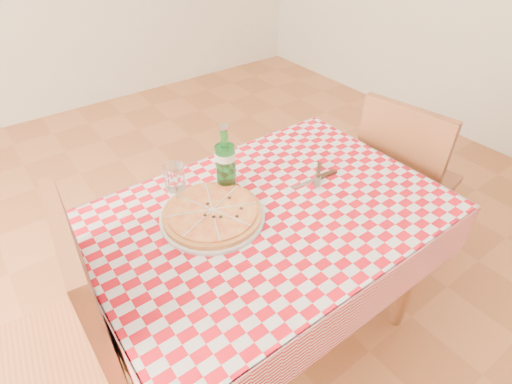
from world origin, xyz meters
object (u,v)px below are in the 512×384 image
water_bottle (225,159)px  wine_glass (176,187)px  dining_table (269,230)px  chair_near (402,174)px  chair_far (62,342)px  pizza_plate (212,213)px

water_bottle → wine_glass: size_ratio=1.53×
dining_table → chair_near: (0.88, 0.02, -0.12)m
dining_table → chair_far: (-0.78, 0.04, -0.07)m
chair_far → water_bottle: water_bottle is taller
pizza_plate → chair_near: bearing=-3.9°
dining_table → chair_near: 0.89m
pizza_plate → wine_glass: wine_glass is taller
wine_glass → dining_table: bearing=-40.8°
dining_table → pizza_plate: pizza_plate is taller
chair_near → wine_glass: size_ratio=5.16×
chair_near → chair_far: (-1.66, 0.02, 0.04)m
chair_far → water_bottle: size_ratio=3.65×
chair_far → pizza_plate: bearing=-169.4°
water_bottle → wine_glass: bearing=176.1°
chair_far → water_bottle: bearing=-161.4°
wine_glass → pizza_plate: bearing=-62.6°
pizza_plate → wine_glass: bearing=117.4°
pizza_plate → water_bottle: (0.14, 0.12, 0.12)m
dining_table → chair_near: size_ratio=1.26×
chair_far → water_bottle: (0.73, 0.16, 0.31)m
pizza_plate → dining_table: bearing=-26.0°
chair_far → wine_glass: bearing=-155.2°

